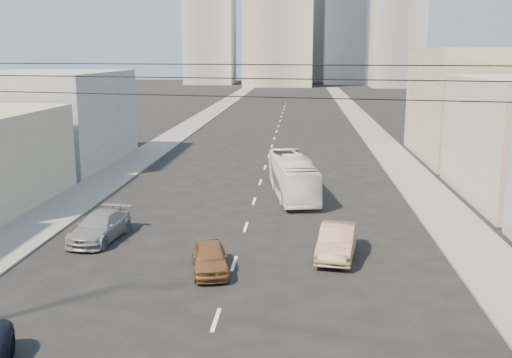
# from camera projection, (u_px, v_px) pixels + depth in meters

# --- Properties ---
(sidewalk_left) EXTENTS (3.50, 180.00, 0.12)m
(sidewalk_left) POSITION_uv_depth(u_px,v_px,m) (195.00, 123.00, 83.21)
(sidewalk_left) COLOR gray
(sidewalk_left) RESTS_ON ground
(sidewalk_right) EXTENTS (3.50, 180.00, 0.12)m
(sidewalk_right) POSITION_uv_depth(u_px,v_px,m) (365.00, 124.00, 81.49)
(sidewalk_right) COLOR gray
(sidewalk_right) RESTS_ON ground
(lane_dashes) EXTENTS (0.15, 104.00, 0.01)m
(lane_dashes) POSITION_uv_depth(u_px,v_px,m) (273.00, 142.00, 65.77)
(lane_dashes) COLOR silver
(lane_dashes) RESTS_ON ground
(city_bus) EXTENTS (3.77, 10.03, 2.73)m
(city_bus) POSITION_uv_depth(u_px,v_px,m) (292.00, 176.00, 40.68)
(city_bus) COLOR white
(city_bus) RESTS_ON ground
(sedan_brown) EXTENTS (2.29, 4.07, 1.31)m
(sedan_brown) POSITION_uv_depth(u_px,v_px,m) (210.00, 258.00, 26.55)
(sedan_brown) COLOR brown
(sedan_brown) RESTS_ON ground
(sedan_tan) EXTENTS (2.29, 4.81, 1.52)m
(sedan_tan) POSITION_uv_depth(u_px,v_px,m) (337.00, 241.00, 28.51)
(sedan_tan) COLOR #967857
(sedan_tan) RESTS_ON ground
(sedan_grey) EXTENTS (2.51, 5.06, 1.41)m
(sedan_grey) POSITION_uv_depth(u_px,v_px,m) (100.00, 227.00, 31.11)
(sedan_grey) COLOR gray
(sedan_grey) RESTS_ON ground
(overhead_wires) EXTENTS (23.01, 5.02, 0.72)m
(overhead_wires) POSITION_uv_depth(u_px,v_px,m) (171.00, 79.00, 13.67)
(overhead_wires) COLOR black
(overhead_wires) RESTS_ON ground
(bldg_right_far) EXTENTS (12.00, 16.00, 10.00)m
(bldg_right_far) POSITION_uv_depth(u_px,v_px,m) (488.00, 104.00, 54.50)
(bldg_right_far) COLOR gray
(bldg_right_far) RESTS_ON ground
(bldg_left_far) EXTENTS (12.00, 16.00, 8.00)m
(bldg_left_far) POSITION_uv_depth(u_px,v_px,m) (45.00, 118.00, 52.72)
(bldg_left_far) COLOR gray
(bldg_left_far) RESTS_ON ground
(midrise_ne) EXTENTS (16.00, 16.00, 40.00)m
(midrise_ne) POSITION_uv_depth(u_px,v_px,m) (350.00, 20.00, 189.16)
(midrise_ne) COLOR gray
(midrise_ne) RESTS_ON ground
(midrise_nw) EXTENTS (15.00, 15.00, 34.00)m
(midrise_nw) POSITION_uv_depth(u_px,v_px,m) (210.00, 29.00, 188.12)
(midrise_nw) COLOR gray
(midrise_nw) RESTS_ON ground
(midrise_back) EXTENTS (18.00, 18.00, 44.00)m
(midrise_back) POSITION_uv_depth(u_px,v_px,m) (311.00, 16.00, 204.27)
(midrise_back) COLOR gray
(midrise_back) RESTS_ON ground
(midrise_east) EXTENTS (14.00, 14.00, 28.00)m
(midrise_east) POSITION_uv_depth(u_px,v_px,m) (397.00, 37.00, 170.00)
(midrise_east) COLOR gray
(midrise_east) RESTS_ON ground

